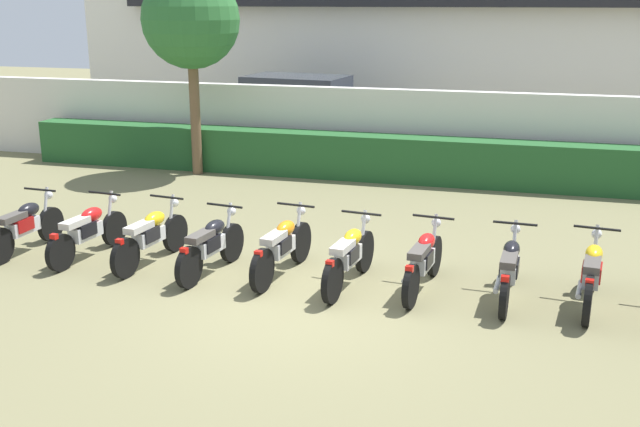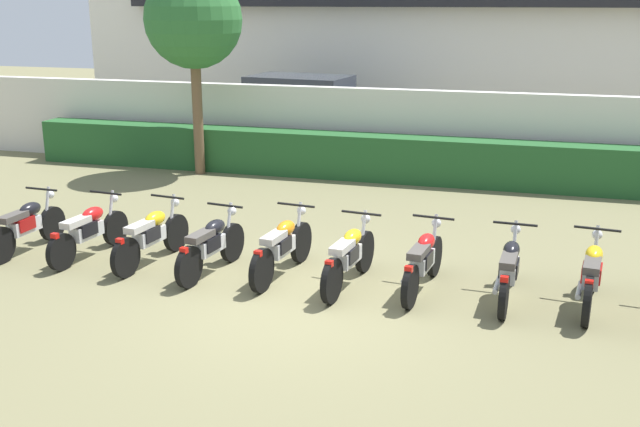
% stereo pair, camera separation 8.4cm
% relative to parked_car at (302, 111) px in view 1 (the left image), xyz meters
% --- Properties ---
extents(ground, '(60.00, 60.00, 0.00)m').
position_rel_parked_car_xyz_m(ground, '(3.21, -10.85, -0.94)').
color(ground, olive).
extents(building, '(23.14, 6.50, 7.33)m').
position_rel_parked_car_xyz_m(building, '(3.21, 5.89, 2.73)').
color(building, white).
rests_on(building, ground).
extents(compound_wall, '(21.98, 0.30, 1.96)m').
position_rel_parked_car_xyz_m(compound_wall, '(3.21, -2.92, 0.04)').
color(compound_wall, silver).
rests_on(compound_wall, ground).
extents(hedge_row, '(17.59, 0.70, 1.00)m').
position_rel_parked_car_xyz_m(hedge_row, '(3.21, -3.62, -0.43)').
color(hedge_row, '#235628').
rests_on(hedge_row, ground).
extents(parked_car, '(4.70, 2.54, 1.89)m').
position_rel_parked_car_xyz_m(parked_car, '(0.00, 0.00, 0.00)').
color(parked_car, navy).
rests_on(parked_car, ground).
extents(tree_near_inspector, '(2.17, 2.17, 4.57)m').
position_rel_parked_car_xyz_m(tree_near_inspector, '(-1.29, -4.13, 2.52)').
color(tree_near_inspector, brown).
rests_on(tree_near_inspector, ground).
extents(motorcycle_in_row_0, '(0.60, 1.81, 0.95)m').
position_rel_parked_car_xyz_m(motorcycle_in_row_0, '(-1.60, -10.04, -0.49)').
color(motorcycle_in_row_0, black).
rests_on(motorcycle_in_row_0, ground).
extents(motorcycle_in_row_1, '(0.60, 1.88, 0.94)m').
position_rel_parked_car_xyz_m(motorcycle_in_row_1, '(-0.50, -10.00, -0.50)').
color(motorcycle_in_row_1, black).
rests_on(motorcycle_in_row_1, ground).
extents(motorcycle_in_row_2, '(0.60, 1.90, 0.96)m').
position_rel_parked_car_xyz_m(motorcycle_in_row_2, '(0.59, -10.00, -0.49)').
color(motorcycle_in_row_2, black).
rests_on(motorcycle_in_row_2, ground).
extents(motorcycle_in_row_3, '(0.60, 1.80, 0.96)m').
position_rel_parked_car_xyz_m(motorcycle_in_row_3, '(1.66, -10.17, -0.49)').
color(motorcycle_in_row_3, black).
rests_on(motorcycle_in_row_3, ground).
extents(motorcycle_in_row_4, '(0.60, 1.97, 0.97)m').
position_rel_parked_car_xyz_m(motorcycle_in_row_4, '(2.69, -9.97, -0.48)').
color(motorcycle_in_row_4, black).
rests_on(motorcycle_in_row_4, ground).
extents(motorcycle_in_row_5, '(0.60, 1.92, 0.97)m').
position_rel_parked_car_xyz_m(motorcycle_in_row_5, '(3.73, -10.11, -0.48)').
color(motorcycle_in_row_5, black).
rests_on(motorcycle_in_row_5, ground).
extents(motorcycle_in_row_6, '(0.60, 1.90, 0.95)m').
position_rel_parked_car_xyz_m(motorcycle_in_row_6, '(4.76, -9.99, -0.49)').
color(motorcycle_in_row_6, black).
rests_on(motorcycle_in_row_6, ground).
extents(motorcycle_in_row_7, '(0.60, 1.92, 0.95)m').
position_rel_parked_car_xyz_m(motorcycle_in_row_7, '(5.91, -9.99, -0.50)').
color(motorcycle_in_row_7, black).
rests_on(motorcycle_in_row_7, ground).
extents(motorcycle_in_row_8, '(0.60, 1.88, 0.98)m').
position_rel_parked_car_xyz_m(motorcycle_in_row_8, '(6.96, -9.98, -0.48)').
color(motorcycle_in_row_8, black).
rests_on(motorcycle_in_row_8, ground).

